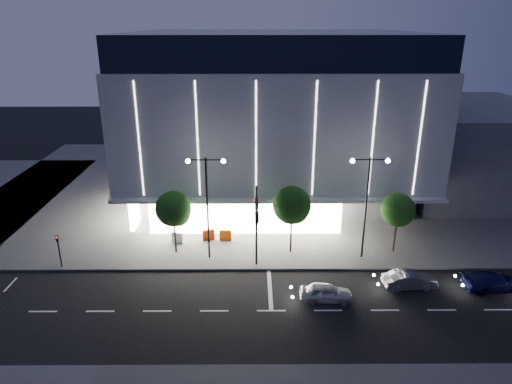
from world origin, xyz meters
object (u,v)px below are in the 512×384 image
object	(u,v)px
street_lamp_west	(207,194)
car_lead	(326,292)
traffic_mast	(257,217)
barrier_b	(178,238)
car_third	(492,281)
car_second	(409,280)
tree_left	(174,211)
tree_right	(398,212)
street_lamp_east	(367,193)
tree_mid	(292,207)
barrier_a	(209,235)
barrier_c	(225,235)
ped_signal_far	(59,248)

from	to	relation	value
street_lamp_west	car_lead	distance (m)	12.17
traffic_mast	barrier_b	bearing A→B (deg)	142.87
car_third	car_second	bearing A→B (deg)	80.80
tree_left	car_lead	bearing A→B (deg)	-31.19
car_second	tree_left	bearing A→B (deg)	67.67
tree_right	car_third	distance (m)	8.78
street_lamp_east	car_third	size ratio (longest dim) A/B	1.98
barrier_b	tree_mid	bearing A→B (deg)	12.53
barrier_a	barrier_c	xyz separation A→B (m)	(1.56, -0.05, 0.00)
street_lamp_west	barrier_a	distance (m)	6.25
car_second	barrier_a	xyz separation A→B (m)	(-15.93, 7.89, -0.01)
tree_mid	car_third	xyz separation A→B (m)	(14.75, -5.80, -3.68)
tree_left	tree_right	distance (m)	19.00
barrier_a	traffic_mast	bearing A→B (deg)	-72.25
car_lead	ped_signal_far	bearing A→B (deg)	80.16
ped_signal_far	car_second	xyz separation A→B (m)	(27.57, -3.11, -1.22)
traffic_mast	tree_left	size ratio (longest dim) A/B	1.24
barrier_c	barrier_b	bearing A→B (deg)	-167.42
ped_signal_far	car_lead	world-z (taller)	ped_signal_far
car_lead	traffic_mast	bearing A→B (deg)	57.35
car_second	barrier_b	world-z (taller)	car_second
car_lead	street_lamp_west	bearing A→B (deg)	58.16
street_lamp_east	barrier_c	distance (m)	13.34
ped_signal_far	barrier_b	world-z (taller)	ped_signal_far
tree_right	car_lead	xyz separation A→B (m)	(-7.02, -7.25, -3.24)
street_lamp_east	tree_mid	bearing A→B (deg)	170.31
barrier_b	ped_signal_far	bearing A→B (deg)	-132.50
tree_left	barrier_a	size ratio (longest dim) A/B	5.20
car_lead	barrier_b	xyz separation A→B (m)	(-12.12, 8.96, 0.00)
tree_left	tree_right	xyz separation A→B (m)	(19.00, -0.00, -0.15)
traffic_mast	street_lamp_west	xyz separation A→B (m)	(-4.00, 2.66, 0.93)
barrier_c	car_third	bearing A→B (deg)	-15.28
car_third	barrier_b	bearing A→B (deg)	65.59
tree_mid	tree_right	xyz separation A→B (m)	(9.00, -0.00, -0.45)
tree_left	tree_right	bearing A→B (deg)	-0.00
tree_left	barrier_c	size ratio (longest dim) A/B	5.20
tree_right	barrier_c	world-z (taller)	tree_right
barrier_b	barrier_c	distance (m)	4.34
street_lamp_west	barrier_a	bearing A→B (deg)	96.36
car_second	car_third	world-z (taller)	car_second
barrier_b	car_lead	bearing A→B (deg)	-14.39
tree_right	barrier_b	xyz separation A→B (m)	(-19.14, 1.70, -3.23)
car_second	street_lamp_east	bearing A→B (deg)	23.66
traffic_mast	street_lamp_east	distance (m)	9.43
barrier_b	barrier_c	world-z (taller)	same
street_lamp_west	tree_right	bearing A→B (deg)	3.64
tree_mid	car_lead	world-z (taller)	tree_mid
ped_signal_far	tree_right	size ratio (longest dim) A/B	0.54
ped_signal_far	barrier_a	bearing A→B (deg)	22.32
street_lamp_east	tree_mid	xyz separation A→B (m)	(-5.97, 1.02, -1.62)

